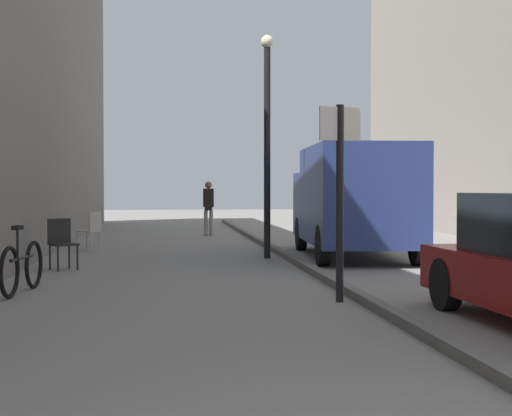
{
  "coord_description": "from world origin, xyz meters",
  "views": [
    {
      "loc": [
        -1.01,
        -2.01,
        1.51
      ],
      "look_at": [
        0.8,
        13.26,
        1.11
      ],
      "focal_mm": 54.46,
      "sensor_mm": 36.0,
      "label": 1
    }
  ],
  "objects": [
    {
      "name": "street_sign_post",
      "position": [
        1.29,
        8.0,
        1.55
      ],
      "size": [
        0.59,
        0.19,
        2.6
      ],
      "rotation": [
        0.0,
        0.0,
        3.42
      ],
      "color": "black",
      "rests_on": "ground_plane"
    },
    {
      "name": "cafe_chair_by_doorway",
      "position": [
        -2.9,
        12.6,
        0.55
      ],
      "size": [
        0.6,
        0.6,
        0.94
      ],
      "rotation": [
        0.0,
        0.0,
        3.67
      ],
      "color": "black",
      "rests_on": "ground_plane"
    },
    {
      "name": "ground_plane",
      "position": [
        0.0,
        12.0,
        0.0
      ],
      "size": [
        80.0,
        80.0,
        0.0
      ],
      "primitive_type": "plane",
      "color": "gray"
    },
    {
      "name": "cafe_chair_near_window",
      "position": [
        -2.75,
        16.85,
        0.55
      ],
      "size": [
        0.61,
        0.61,
        0.94
      ],
      "rotation": [
        0.0,
        0.0,
        1.01
      ],
      "color": "#B7B2A8",
      "rests_on": "ground_plane"
    },
    {
      "name": "kerb_strip",
      "position": [
        1.58,
        12.0,
        0.06
      ],
      "size": [
        0.16,
        40.0,
        0.12
      ],
      "primitive_type": "cube",
      "color": "#615F5B",
      "rests_on": "ground_plane"
    },
    {
      "name": "lamp_post",
      "position": [
        1.17,
        14.42,
        2.72
      ],
      "size": [
        0.28,
        0.28,
        4.76
      ],
      "color": "black",
      "rests_on": "ground_plane"
    },
    {
      "name": "pedestrian_main_foreground",
      "position": [
        0.37,
        22.37,
        0.99
      ],
      "size": [
        0.34,
        0.22,
        1.71
      ],
      "rotation": [
        0.0,
        0.0,
        2.96
      ],
      "color": "gray",
      "rests_on": "ground_plane"
    },
    {
      "name": "delivery_van",
      "position": [
        3.07,
        14.47,
        1.28
      ],
      "size": [
        2.41,
        5.61,
        2.38
      ],
      "rotation": [
        0.0,
        0.0,
        -0.07
      ],
      "color": "navy",
      "rests_on": "ground_plane"
    },
    {
      "name": "bicycle_leaning",
      "position": [
        -3.03,
        9.34,
        0.38
      ],
      "size": [
        0.32,
        1.76,
        0.98
      ],
      "rotation": [
        0.0,
        0.0,
        -0.15
      ],
      "color": "black",
      "rests_on": "ground_plane"
    }
  ]
}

